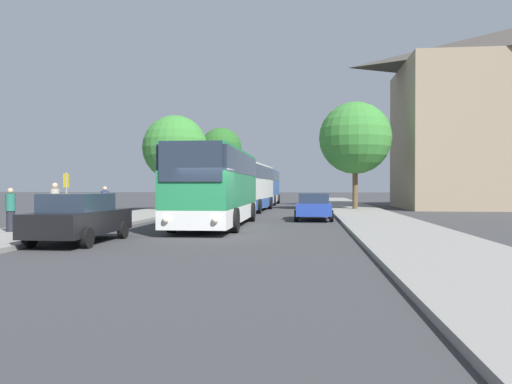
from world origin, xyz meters
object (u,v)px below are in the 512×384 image
object	(u,v)px
pedestrian_waiting_near	(105,204)
pedestrian_walking_back	(55,206)
parked_car_right_near	(314,206)
tree_right_near	(355,138)
parked_car_left_curb	(79,218)
tree_left_far	(175,148)
bus_front	(217,186)
pedestrian_waiting_far	(11,210)
bus_middle	(248,186)
tree_left_near	(221,149)
bus_rear	(265,186)
bus_stop_sign	(66,192)

from	to	relation	value
pedestrian_waiting_near	pedestrian_walking_back	bearing A→B (deg)	-106.75
parked_car_right_near	pedestrian_walking_back	size ratio (longest dim) A/B	2.50
pedestrian_walking_back	tree_right_near	bearing A→B (deg)	-112.79
parked_car_left_curb	tree_left_far	distance (m)	20.86
bus_front	pedestrian_waiting_far	distance (m)	8.69
parked_car_left_curb	pedestrian_waiting_far	xyz separation A→B (m)	(-3.66, 2.03, 0.14)
pedestrian_waiting_far	pedestrian_walking_back	size ratio (longest dim) A/B	0.89
bus_middle	tree_left_near	distance (m)	17.59
parked_car_right_near	tree_left_near	xyz separation A→B (m)	(-9.71, 25.92, 5.21)
bus_front	parked_car_left_curb	xyz separation A→B (m)	(-3.22, -7.26, -1.03)
bus_rear	parked_car_right_near	xyz separation A→B (m)	(4.77, -23.99, -1.10)
parked_car_right_near	bus_rear	bearing A→B (deg)	-78.17
bus_front	tree_left_near	size ratio (longest dim) A/B	1.37
pedestrian_walking_back	tree_left_far	xyz separation A→B (m)	(0.24, 17.11, 3.61)
bus_rear	tree_left_far	bearing A→B (deg)	-108.37
pedestrian_waiting_near	tree_left_far	bearing A→B (deg)	78.05
bus_front	bus_stop_sign	xyz separation A→B (m)	(-6.24, -2.17, -0.27)
parked_car_left_curb	pedestrian_walking_back	bearing A→B (deg)	128.68
bus_front	parked_car_right_near	world-z (taller)	bus_front
tree_right_near	bus_middle	bearing A→B (deg)	-168.54
bus_rear	tree_left_near	xyz separation A→B (m)	(-4.94, 1.93, 4.11)
parked_car_left_curb	tree_right_near	size ratio (longest dim) A/B	0.56
bus_front	tree_right_near	size ratio (longest dim) A/B	1.36
tree_left_near	parked_car_right_near	bearing A→B (deg)	-69.46
pedestrian_walking_back	tree_left_far	size ratio (longest dim) A/B	0.27
bus_middle	pedestrian_waiting_near	distance (m)	15.21
tree_left_near	bus_middle	bearing A→B (deg)	-73.27
parked_car_right_near	tree_left_near	size ratio (longest dim) A/B	0.57
bus_stop_sign	pedestrian_walking_back	world-z (taller)	bus_stop_sign
tree_left_far	tree_right_near	world-z (taller)	tree_right_near
pedestrian_waiting_near	tree_left_far	world-z (taller)	tree_left_far
pedestrian_walking_back	tree_left_near	world-z (taller)	tree_left_near
parked_car_left_curb	tree_left_far	size ratio (longest dim) A/B	0.66
parked_car_left_curb	tree_right_near	xyz separation A→B (m)	(11.03, 23.28, 4.74)
pedestrian_waiting_near	pedestrian_waiting_far	distance (m)	5.53
bus_middle	tree_left_far	world-z (taller)	tree_left_far
bus_stop_sign	tree_left_far	distance (m)	15.60
bus_front	bus_rear	bearing A→B (deg)	90.09
bus_middle	parked_car_right_near	xyz separation A→B (m)	(4.79, -9.55, -1.09)
bus_stop_sign	tree_left_far	bearing A→B (deg)	87.38
bus_rear	bus_front	bearing A→B (deg)	-89.30
tree_left_near	tree_right_near	size ratio (longest dim) A/B	0.99
parked_car_left_curb	tree_left_near	xyz separation A→B (m)	(-1.97, 38.02, 5.15)
pedestrian_waiting_near	tree_left_near	bearing A→B (deg)	77.21
bus_rear	tree_right_near	distance (m)	15.58
pedestrian_walking_back	tree_left_far	world-z (taller)	tree_left_far
bus_front	bus_rear	xyz separation A→B (m)	(-0.26, 28.83, 0.02)
pedestrian_walking_back	bus_front	bearing A→B (deg)	-133.90
parked_car_right_near	pedestrian_waiting_far	xyz separation A→B (m)	(-11.39, -10.07, 0.20)
bus_rear	tree_left_near	size ratio (longest dim) A/B	1.37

